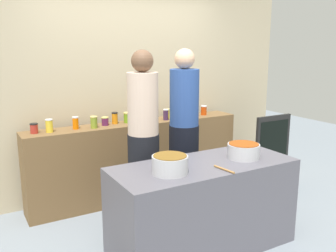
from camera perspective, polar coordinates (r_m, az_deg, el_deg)
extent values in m
plane|color=gray|center=(3.92, 2.65, -16.16)|extent=(12.00, 12.00, 0.00)
cube|color=tan|center=(4.74, -6.68, 7.79)|extent=(4.80, 0.12, 3.00)
cube|color=brown|center=(4.62, -4.64, -5.22)|extent=(2.70, 0.36, 0.95)
cube|color=#56535D|center=(3.51, 5.40, -12.20)|extent=(1.70, 0.70, 0.83)
cylinder|color=#A52C22|center=(4.16, -19.90, -0.42)|extent=(0.08, 0.08, 0.10)
cylinder|color=black|center=(4.15, -19.96, 0.30)|extent=(0.08, 0.08, 0.01)
cylinder|color=gold|center=(4.16, -17.80, -0.03)|extent=(0.08, 0.08, 0.13)
cylinder|color=silver|center=(4.14, -17.86, 0.93)|extent=(0.08, 0.08, 0.01)
cylinder|color=#DF6206|center=(4.24, -14.03, 0.38)|extent=(0.06, 0.06, 0.13)
cylinder|color=silver|center=(4.22, -14.08, 1.31)|extent=(0.07, 0.07, 0.01)
cylinder|color=olive|center=(4.24, -11.32, 0.49)|extent=(0.08, 0.08, 0.12)
cylinder|color=#D6C666|center=(4.23, -11.36, 1.39)|extent=(0.08, 0.08, 0.01)
cylinder|color=#561F47|center=(4.37, -9.66, 0.67)|extent=(0.08, 0.08, 0.09)
cylinder|color=#D6C666|center=(4.36, -9.68, 1.30)|extent=(0.08, 0.08, 0.01)
cylinder|color=orange|center=(4.44, -8.19, 1.14)|extent=(0.07, 0.07, 0.12)
cylinder|color=black|center=(4.42, -8.21, 2.01)|extent=(0.07, 0.07, 0.01)
cylinder|color=#60901C|center=(4.48, -6.28, 1.21)|extent=(0.09, 0.09, 0.11)
cylinder|color=#D6C666|center=(4.47, -6.30, 2.01)|extent=(0.09, 0.09, 0.02)
cylinder|color=orange|center=(4.54, -4.60, 1.27)|extent=(0.09, 0.09, 0.09)
cylinder|color=silver|center=(4.54, -4.61, 1.90)|extent=(0.09, 0.09, 0.01)
cylinder|color=#3D2544|center=(4.61, -0.34, 1.70)|extent=(0.07, 0.07, 0.12)
cylinder|color=silver|center=(4.60, -0.34, 2.53)|extent=(0.07, 0.07, 0.01)
cylinder|color=gold|center=(4.73, 0.25, 1.87)|extent=(0.07, 0.07, 0.11)
cylinder|color=#D6C666|center=(4.72, 0.25, 2.60)|extent=(0.07, 0.07, 0.01)
cylinder|color=#304824|center=(4.78, 2.27, 1.86)|extent=(0.07, 0.07, 0.09)
cylinder|color=#D6C666|center=(4.77, 2.27, 2.49)|extent=(0.07, 0.07, 0.01)
cylinder|color=#B73C19|center=(4.86, 3.09, 2.08)|extent=(0.07, 0.07, 0.10)
cylinder|color=silver|center=(4.85, 3.09, 2.74)|extent=(0.08, 0.08, 0.01)
cylinder|color=#BA3B0D|center=(4.98, 5.52, 2.35)|extent=(0.08, 0.08, 0.11)
cylinder|color=silver|center=(4.97, 5.54, 3.07)|extent=(0.08, 0.08, 0.01)
cylinder|color=#B7B7BC|center=(3.08, 0.31, -5.97)|extent=(0.30, 0.30, 0.15)
cylinder|color=brown|center=(3.06, 0.31, -4.57)|extent=(0.28, 0.28, 0.00)
cylinder|color=#B7B7BC|center=(3.56, 11.53, -3.80)|extent=(0.30, 0.30, 0.13)
cylinder|color=#8C3E12|center=(3.54, 11.58, -2.69)|extent=(0.28, 0.28, 0.00)
cylinder|color=#9E703D|center=(3.20, 8.64, -6.60)|extent=(0.05, 0.24, 0.02)
cylinder|color=black|center=(3.86, -3.72, -8.46)|extent=(0.32, 0.32, 1.00)
cylinder|color=beige|center=(3.65, -3.89, 3.45)|extent=(0.31, 0.31, 0.61)
sphere|color=brown|center=(3.61, -3.99, 9.96)|extent=(0.22, 0.22, 0.22)
cylinder|color=black|center=(4.24, 2.41, -6.50)|extent=(0.33, 0.33, 1.00)
cylinder|color=#29488D|center=(4.05, 2.52, 4.40)|extent=(0.32, 0.32, 0.61)
sphere|color=#D8A884|center=(4.01, 2.57, 10.30)|extent=(0.22, 0.22, 0.22)
cube|color=black|center=(5.23, 15.71, -3.59)|extent=(0.58, 0.04, 0.95)
cube|color=black|center=(5.20, 15.91, -3.14)|extent=(0.49, 0.01, 0.72)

